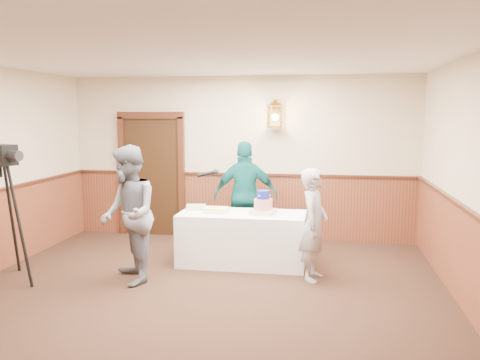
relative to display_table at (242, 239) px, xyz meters
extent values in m
plane|color=black|center=(-0.28, -1.90, -0.38)|extent=(7.00, 7.00, 0.00)
cube|color=beige|center=(-0.28, 1.60, 1.02)|extent=(6.00, 0.02, 2.80)
cube|color=white|center=(-0.28, -1.90, 2.42)|extent=(6.00, 7.00, 0.02)
cube|color=#5F2E1B|center=(-0.28, 1.58, 0.18)|extent=(5.98, 0.04, 1.10)
cube|color=#421E11|center=(-0.28, 1.56, 0.75)|extent=(5.98, 0.07, 0.04)
cube|color=black|center=(-1.88, 1.55, 0.68)|extent=(1.00, 0.06, 2.10)
cube|color=white|center=(0.00, 0.00, 0.00)|extent=(1.80, 0.80, 0.75)
cube|color=beige|center=(0.30, -0.02, 0.41)|extent=(0.38, 0.38, 0.06)
cylinder|color=#B80812|center=(0.30, -0.02, 0.52)|extent=(0.26, 0.26, 0.15)
cylinder|color=navy|center=(0.30, -0.02, 0.65)|extent=(0.18, 0.18, 0.12)
cube|color=#FFE598|center=(-0.38, -0.03, 0.41)|extent=(0.35, 0.27, 0.07)
cube|color=#93D093|center=(-0.72, 0.15, 0.41)|extent=(0.32, 0.28, 0.07)
imported|color=slate|center=(-1.30, -1.03, 0.51)|extent=(1.01, 1.08, 1.77)
cylinder|color=black|center=(-0.38, -0.63, 1.00)|extent=(0.23, 0.12, 0.09)
sphere|color=black|center=(-0.26, -0.59, 1.03)|extent=(0.08, 0.08, 0.08)
imported|color=#A9A9AF|center=(1.02, -0.53, 0.36)|extent=(0.44, 0.59, 1.46)
imported|color=#0E5656|center=(-0.08, 0.82, 0.49)|extent=(1.06, 0.55, 1.73)
cylinder|color=black|center=(-2.61, -1.37, 1.27)|extent=(0.20, 0.17, 0.13)
camera|label=1|loc=(1.15, -7.02, 1.78)|focal=38.00mm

